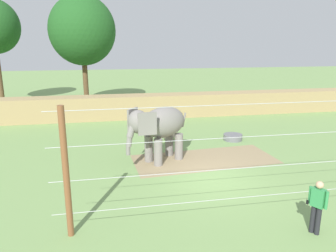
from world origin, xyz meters
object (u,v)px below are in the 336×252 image
at_px(water_tub, 233,137).
at_px(zookeeper, 317,205).
at_px(elephant, 159,126).
at_px(enrichment_ball, 169,134).

bearing_deg(water_tub, zookeeper, -97.43).
bearing_deg(elephant, zookeeper, -62.47).
distance_m(enrichment_ball, water_tub, 3.78).
relative_size(elephant, enrichment_ball, 4.49).
distance_m(enrichment_ball, zookeeper, 10.46).
height_order(enrichment_ball, water_tub, enrichment_ball).
bearing_deg(enrichment_ball, zookeeper, -76.28).
distance_m(elephant, zookeeper, 7.76).
height_order(elephant, zookeeper, elephant).
height_order(elephant, water_tub, elephant).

